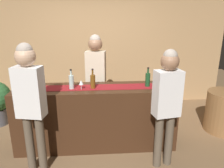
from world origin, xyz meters
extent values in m
plane|color=brown|center=(0.00, 0.00, 0.00)|extent=(10.00, 10.00, 0.00)
cube|color=tan|center=(0.00, 1.90, 1.45)|extent=(6.00, 0.12, 2.90)
cube|color=#3D2314|center=(0.00, 0.00, 0.49)|extent=(2.47, 0.60, 0.98)
cube|color=maroon|center=(0.00, 0.00, 0.99)|extent=(2.35, 0.28, 0.01)
cylinder|color=#B2C6C1|center=(-0.35, -0.05, 1.09)|extent=(0.07, 0.07, 0.21)
cylinder|color=#B2C6C1|center=(-0.35, -0.05, 1.23)|extent=(0.03, 0.03, 0.08)
cylinder|color=black|center=(-0.35, -0.05, 1.28)|extent=(0.03, 0.03, 0.02)
cylinder|color=#194723|center=(0.80, -0.01, 1.09)|extent=(0.07, 0.07, 0.21)
cylinder|color=#194723|center=(0.80, -0.01, 1.23)|extent=(0.03, 0.03, 0.08)
cylinder|color=black|center=(0.80, -0.01, 1.28)|extent=(0.03, 0.03, 0.02)
cylinder|color=brown|center=(-0.04, -0.04, 1.09)|extent=(0.07, 0.07, 0.21)
cylinder|color=brown|center=(-0.04, -0.04, 1.23)|extent=(0.03, 0.03, 0.08)
cylinder|color=black|center=(-0.04, -0.04, 1.28)|extent=(0.03, 0.03, 0.02)
cylinder|color=silver|center=(1.00, 0.01, 0.99)|extent=(0.06, 0.06, 0.00)
cylinder|color=silver|center=(1.00, 0.01, 1.02)|extent=(0.01, 0.01, 0.08)
cone|color=silver|center=(1.00, 0.01, 1.09)|extent=(0.07, 0.07, 0.06)
cylinder|color=silver|center=(-1.09, -0.07, 0.99)|extent=(0.06, 0.06, 0.00)
cylinder|color=silver|center=(-1.09, -0.07, 1.02)|extent=(0.01, 0.01, 0.08)
cone|color=silver|center=(-1.09, -0.07, 1.09)|extent=(0.07, 0.07, 0.06)
cylinder|color=silver|center=(-0.21, -0.09, 0.99)|extent=(0.06, 0.06, 0.00)
cylinder|color=silver|center=(-0.21, -0.09, 1.02)|extent=(0.01, 0.01, 0.08)
cone|color=silver|center=(-0.21, -0.09, 1.09)|extent=(0.07, 0.07, 0.06)
cylinder|color=#26262B|center=(0.09, 0.57, 0.40)|extent=(0.11, 0.11, 0.81)
cylinder|color=#26262B|center=(-0.07, 0.59, 0.40)|extent=(0.11, 0.11, 0.81)
cube|color=beige|center=(0.01, 0.58, 1.13)|extent=(0.37, 0.26, 0.64)
sphere|color=#9E7051|center=(0.01, 0.58, 1.57)|extent=(0.24, 0.24, 0.24)
sphere|color=#AD9E8E|center=(0.01, 0.58, 1.64)|extent=(0.19, 0.19, 0.19)
cylinder|color=brown|center=(0.85, -0.61, 0.38)|extent=(0.11, 0.11, 0.77)
cylinder|color=brown|center=(1.01, -0.58, 0.38)|extent=(0.11, 0.11, 0.77)
cube|color=white|center=(0.93, -0.59, 1.07)|extent=(0.37, 0.26, 0.61)
sphere|color=#9E7051|center=(0.93, -0.59, 1.49)|extent=(0.23, 0.23, 0.23)
sphere|color=#AD9E8E|center=(0.93, -0.59, 1.56)|extent=(0.18, 0.18, 0.18)
cylinder|color=brown|center=(-0.88, -0.57, 0.41)|extent=(0.11, 0.11, 0.81)
cylinder|color=brown|center=(-0.73, -0.60, 0.41)|extent=(0.11, 0.11, 0.81)
cube|color=white|center=(-0.81, -0.58, 1.13)|extent=(0.37, 0.26, 0.64)
sphere|color=#DBAD89|center=(-0.81, -0.58, 1.57)|extent=(0.24, 0.24, 0.24)
sphere|color=#AD9E8E|center=(-0.81, -0.58, 1.64)|extent=(0.19, 0.19, 0.19)
camera|label=1|loc=(0.03, -3.18, 2.03)|focal=35.10mm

